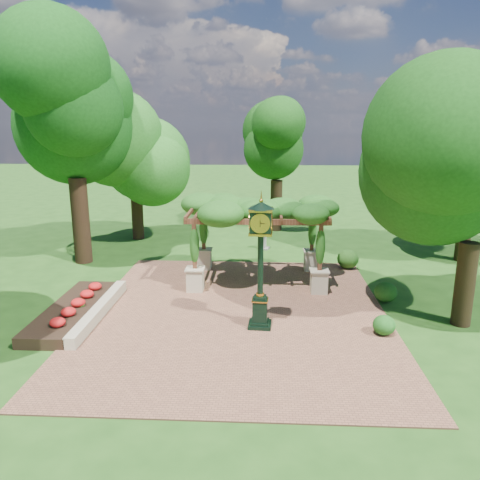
{
  "coord_description": "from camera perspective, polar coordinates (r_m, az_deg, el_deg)",
  "views": [
    {
      "loc": [
        0.84,
        -13.8,
        6.26
      ],
      "look_at": [
        0.0,
        2.5,
        2.2
      ],
      "focal_mm": 35.0,
      "sensor_mm": 36.0,
      "label": 1
    }
  ],
  "objects": [
    {
      "name": "tree_north",
      "position": [
        27.74,
        4.59,
        12.02
      ],
      "size": [
        3.58,
        3.58,
        7.82
      ],
      "color": "black",
      "rests_on": "ground"
    },
    {
      "name": "shrub_mid",
      "position": [
        17.66,
        17.34,
        -6.07
      ],
      "size": [
        0.93,
        0.93,
        0.72
      ],
      "primitive_type": "ellipsoid",
      "rotation": [
        0.0,
        0.0,
        -0.17
      ],
      "color": "#1A4814",
      "rests_on": "brick_plaza"
    },
    {
      "name": "tree_east_near",
      "position": [
        15.71,
        27.06,
        7.2
      ],
      "size": [
        4.51,
        4.51,
        7.0
      ],
      "color": "#302213",
      "rests_on": "ground"
    },
    {
      "name": "tree_east_far",
      "position": [
        23.64,
        26.78,
        11.33
      ],
      "size": [
        4.88,
        4.88,
        8.38
      ],
      "color": "black",
      "rests_on": "ground"
    },
    {
      "name": "pergola",
      "position": [
        18.61,
        2.16,
        3.32
      ],
      "size": [
        5.48,
        3.47,
        3.44
      ],
      "rotation": [
        0.0,
        0.0,
        0.01
      ],
      "color": "#C6B893",
      "rests_on": "brick_plaza"
    },
    {
      "name": "border_wall",
      "position": [
        16.45,
        -16.77,
        -8.27
      ],
      "size": [
        0.35,
        5.0,
        0.4
      ],
      "primitive_type": "cube",
      "color": "#C6B793",
      "rests_on": "ground"
    },
    {
      "name": "brick_plaza",
      "position": [
        16.08,
        -0.28,
        -8.86
      ],
      "size": [
        10.0,
        12.0,
        0.04
      ],
      "primitive_type": "cube",
      "color": "brown",
      "rests_on": "ground"
    },
    {
      "name": "shrub_front",
      "position": [
        15.02,
        17.16,
        -9.88
      ],
      "size": [
        0.87,
        0.87,
        0.61
      ],
      "primitive_type": "ellipsoid",
      "rotation": [
        0.0,
        0.0,
        0.37
      ],
      "color": "#1B5317",
      "rests_on": "brick_plaza"
    },
    {
      "name": "shrub_back",
      "position": [
        21.21,
        13.01,
        -2.27
      ],
      "size": [
        0.94,
        0.94,
        0.84
      ],
      "primitive_type": "ellipsoid",
      "rotation": [
        0.0,
        0.0,
        0.01
      ],
      "color": "#275518",
      "rests_on": "brick_plaza"
    },
    {
      "name": "ground",
      "position": [
        15.17,
        -0.49,
        -10.39
      ],
      "size": [
        120.0,
        120.0,
        0.0
      ],
      "primitive_type": "plane",
      "color": "#1E4714",
      "rests_on": "ground"
    },
    {
      "name": "sundial",
      "position": [
        24.01,
        2.95,
        -0.2
      ],
      "size": [
        0.61,
        0.61,
        0.88
      ],
      "rotation": [
        0.0,
        0.0,
        -0.31
      ],
      "color": "gray",
      "rests_on": "ground"
    },
    {
      "name": "flower_bed",
      "position": [
        16.78,
        -19.69,
        -8.13
      ],
      "size": [
        1.5,
        5.0,
        0.36
      ],
      "primitive_type": "cube",
      "color": "red",
      "rests_on": "ground"
    },
    {
      "name": "pedestal_clock",
      "position": [
        14.23,
        2.52,
        -1.61
      ],
      "size": [
        0.85,
        0.85,
        4.07
      ],
      "rotation": [
        0.0,
        0.0,
        -0.06
      ],
      "color": "black",
      "rests_on": "brick_plaza"
    },
    {
      "name": "tree_west_near",
      "position": [
        22.18,
        -19.88,
        14.91
      ],
      "size": [
        4.86,
        4.86,
        10.11
      ],
      "color": "#362115",
      "rests_on": "ground"
    },
    {
      "name": "tree_west_far",
      "position": [
        26.2,
        -12.78,
        10.22
      ],
      "size": [
        4.51,
        4.51,
        6.83
      ],
      "color": "#332013",
      "rests_on": "ground"
    }
  ]
}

